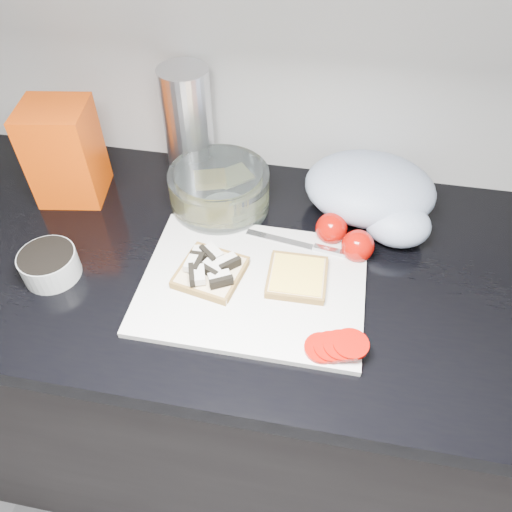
# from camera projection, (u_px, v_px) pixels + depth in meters

# --- Properties ---
(base_cabinet) EXTENTS (3.50, 0.60, 0.86)m
(base_cabinet) POSITION_uv_depth(u_px,v_px,m) (257.00, 381.00, 1.30)
(base_cabinet) COLOR black
(base_cabinet) RESTS_ON ground
(countertop) EXTENTS (3.50, 0.64, 0.04)m
(countertop) POSITION_uv_depth(u_px,v_px,m) (258.00, 265.00, 0.97)
(countertop) COLOR black
(countertop) RESTS_ON base_cabinet
(cutting_board) EXTENTS (0.40, 0.30, 0.01)m
(cutting_board) POSITION_uv_depth(u_px,v_px,m) (253.00, 284.00, 0.90)
(cutting_board) COLOR silver
(cutting_board) RESTS_ON countertop
(bread_left) EXTENTS (0.14, 0.14, 0.04)m
(bread_left) POSITION_uv_depth(u_px,v_px,m) (210.00, 270.00, 0.90)
(bread_left) COLOR #CFB691
(bread_left) RESTS_ON cutting_board
(bread_right) EXTENTS (0.11, 0.11, 0.02)m
(bread_right) POSITION_uv_depth(u_px,v_px,m) (297.00, 277.00, 0.90)
(bread_right) COLOR #CFB691
(bread_right) RESTS_ON cutting_board
(tomato_slices) EXTENTS (0.11, 0.08, 0.02)m
(tomato_slices) POSITION_uv_depth(u_px,v_px,m) (336.00, 346.00, 0.80)
(tomato_slices) COLOR #A20A03
(tomato_slices) RESTS_ON cutting_board
(knife) EXTENTS (0.20, 0.04, 0.01)m
(knife) POSITION_uv_depth(u_px,v_px,m) (308.00, 246.00, 0.96)
(knife) COLOR #B5B5B9
(knife) RESTS_ON cutting_board
(seed_tub) EXTENTS (0.10, 0.10, 0.05)m
(seed_tub) POSITION_uv_depth(u_px,v_px,m) (49.00, 263.00, 0.91)
(seed_tub) COLOR #9EA3A2
(seed_tub) RESTS_ON countertop
(tub_lid) EXTENTS (0.11, 0.11, 0.01)m
(tub_lid) POSITION_uv_depth(u_px,v_px,m) (227.00, 231.00, 1.00)
(tub_lid) COLOR white
(tub_lid) RESTS_ON countertop
(glass_bowl) EXTENTS (0.21, 0.21, 0.09)m
(glass_bowl) POSITION_uv_depth(u_px,v_px,m) (219.00, 190.00, 1.03)
(glass_bowl) COLOR silver
(glass_bowl) RESTS_ON countertop
(bread_bag) EXTENTS (0.15, 0.14, 0.21)m
(bread_bag) POSITION_uv_depth(u_px,v_px,m) (65.00, 153.00, 1.02)
(bread_bag) COLOR red
(bread_bag) RESTS_ON countertop
(steel_canister) EXTENTS (0.10, 0.10, 0.25)m
(steel_canister) POSITION_uv_depth(u_px,v_px,m) (188.00, 125.00, 1.05)
(steel_canister) COLOR silver
(steel_canister) RESTS_ON countertop
(grocery_bag) EXTENTS (0.28, 0.25, 0.12)m
(grocery_bag) POSITION_uv_depth(u_px,v_px,m) (373.00, 193.00, 1.00)
(grocery_bag) COLOR #A7B3CE
(grocery_bag) RESTS_ON countertop
(whole_tomatoes) EXTENTS (0.11, 0.10, 0.06)m
(whole_tomatoes) POSITION_uv_depth(u_px,v_px,m) (344.00, 237.00, 0.95)
(whole_tomatoes) COLOR #A20A03
(whole_tomatoes) RESTS_ON countertop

